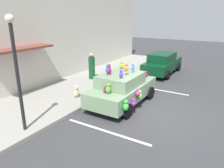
% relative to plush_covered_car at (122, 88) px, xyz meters
% --- Properties ---
extents(ground_plane, '(60.00, 60.00, 0.00)m').
position_rel_plush_covered_car_xyz_m(ground_plane, '(-0.18, -1.75, -0.80)').
color(ground_plane, '#38383A').
extents(sidewalk, '(24.00, 4.00, 0.15)m').
position_rel_plush_covered_car_xyz_m(sidewalk, '(-0.18, 3.25, -0.73)').
color(sidewalk, gray).
rests_on(sidewalk, ground).
extents(storefront_building, '(24.00, 1.25, 6.40)m').
position_rel_plush_covered_car_xyz_m(storefront_building, '(-0.20, 5.39, 2.39)').
color(storefront_building, beige).
rests_on(storefront_building, ground).
extents(parking_stripe_front, '(0.12, 3.60, 0.01)m').
position_rel_plush_covered_car_xyz_m(parking_stripe_front, '(2.88, -0.75, -0.80)').
color(parking_stripe_front, silver).
rests_on(parking_stripe_front, ground).
extents(parking_stripe_rear, '(0.12, 3.60, 0.01)m').
position_rel_plush_covered_car_xyz_m(parking_stripe_rear, '(-2.59, -0.75, -0.80)').
color(parking_stripe_rear, silver).
rests_on(parking_stripe_rear, ground).
extents(plush_covered_car, '(4.11, 2.16, 2.12)m').
position_rel_plush_covered_car_xyz_m(plush_covered_car, '(0.00, 0.00, 0.00)').
color(plush_covered_car, gray).
rests_on(plush_covered_car, ground).
extents(parked_sedan_behind, '(4.45, 1.87, 1.54)m').
position_rel_plush_covered_car_xyz_m(parked_sedan_behind, '(6.50, 0.20, -0.01)').
color(parked_sedan_behind, '#0A381E').
rests_on(parked_sedan_behind, ground).
extents(teddy_bear_on_sidewalk, '(0.33, 0.27, 0.62)m').
position_rel_plush_covered_car_xyz_m(teddy_bear_on_sidewalk, '(-0.75, 2.23, -0.37)').
color(teddy_bear_on_sidewalk, beige).
rests_on(teddy_bear_on_sidewalk, sidewalk).
extents(street_lamp_post, '(0.28, 0.28, 4.04)m').
position_rel_plush_covered_car_xyz_m(street_lamp_post, '(-4.23, 1.75, 1.81)').
color(street_lamp_post, black).
rests_on(street_lamp_post, sidewalk).
extents(pedestrian_near_shopfront, '(0.40, 0.40, 1.69)m').
position_rel_plush_covered_car_xyz_m(pedestrian_near_shopfront, '(2.36, 3.54, 0.12)').
color(pedestrian_near_shopfront, '#124423').
rests_on(pedestrian_near_shopfront, sidewalk).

